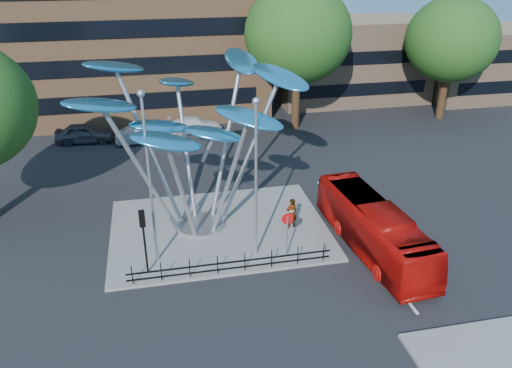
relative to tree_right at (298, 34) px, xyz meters
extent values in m
plane|color=black|center=(-8.00, -22.00, -8.04)|extent=(120.00, 120.00, 0.00)
cube|color=slate|center=(-9.00, -16.00, -7.96)|extent=(12.00, 9.00, 0.15)
cube|color=tan|center=(8.00, 8.00, -4.04)|extent=(15.00, 8.00, 8.00)
cube|color=tan|center=(22.00, 6.00, -4.54)|extent=(12.00, 8.00, 7.00)
cylinder|color=black|center=(0.00, 0.00, -5.18)|extent=(0.70, 0.70, 5.72)
ellipsoid|color=#224A15|center=(0.00, 0.00, 0.02)|extent=(8.80, 8.80, 8.10)
cylinder|color=black|center=(14.00, 0.00, -5.51)|extent=(0.70, 0.70, 5.06)
ellipsoid|color=#224A15|center=(14.00, 0.00, -0.91)|extent=(8.00, 8.00, 7.36)
cylinder|color=#9EA0A5|center=(-10.00, -15.50, -7.83)|extent=(2.80, 2.80, 0.12)
cylinder|color=#9EA0A5|center=(-11.20, -16.10, -3.99)|extent=(0.24, 0.24, 7.80)
ellipsoid|color=#2D8FC3|center=(-14.40, -17.10, -0.09)|extent=(3.92, 2.95, 1.39)
cylinder|color=#9EA0A5|center=(-10.40, -16.50, -4.69)|extent=(0.24, 0.24, 6.40)
ellipsoid|color=#2D8FC3|center=(-11.60, -18.70, -1.49)|extent=(3.47, 1.78, 1.31)
cylinder|color=#9EA0A5|center=(-9.40, -16.30, -4.39)|extent=(0.24, 0.24, 7.00)
ellipsoid|color=#2D8FC3|center=(-7.60, -17.90, -0.89)|extent=(3.81, 3.11, 1.36)
cylinder|color=#9EA0A5|center=(-8.80, -15.50, -3.79)|extent=(0.24, 0.24, 8.20)
ellipsoid|color=#2D8FC3|center=(-5.40, -15.10, 0.31)|extent=(3.52, 4.06, 1.44)
cylinder|color=#9EA0A5|center=(-9.20, -14.60, -3.59)|extent=(0.24, 0.24, 8.60)
ellipsoid|color=#2D8FC3|center=(-7.00, -12.60, 0.71)|extent=(2.21, 3.79, 1.39)
cylinder|color=#9EA0A5|center=(-10.20, -14.50, -4.19)|extent=(0.24, 0.24, 7.40)
ellipsoid|color=#2D8FC3|center=(-10.60, -11.90, -0.49)|extent=(3.02, 3.71, 1.34)
cylinder|color=#9EA0A5|center=(-11.00, -15.10, -3.49)|extent=(0.24, 0.24, 8.80)
ellipsoid|color=#2D8FC3|center=(-13.80, -13.70, 0.91)|extent=(3.88, 3.60, 1.42)
ellipsoid|color=#2D8FC3|center=(-11.80, -15.30, -1.89)|extent=(3.40, 1.96, 1.13)
ellipsoid|color=#2D8FC3|center=(-9.10, -15.90, -2.29)|extent=(3.39, 2.16, 1.11)
cylinder|color=#9EA0A5|center=(-12.50, -18.50, -3.64)|extent=(0.14, 0.14, 8.50)
sphere|color=#9EA0A5|center=(-12.50, -18.50, 0.73)|extent=(0.36, 0.36, 0.36)
cylinder|color=#9EA0A5|center=(-7.50, -19.00, -3.89)|extent=(0.14, 0.14, 8.00)
sphere|color=#9EA0A5|center=(-7.50, -19.00, 0.23)|extent=(0.36, 0.36, 0.36)
cylinder|color=black|center=(-13.00, -19.50, -6.29)|extent=(0.10, 0.10, 3.20)
cube|color=black|center=(-13.00, -19.50, -4.89)|extent=(0.28, 0.18, 0.85)
sphere|color=#FF0C0C|center=(-13.00, -19.50, -4.61)|extent=(0.18, 0.18, 0.18)
cylinder|color=#9EA0A5|center=(-6.00, -19.50, -6.74)|extent=(0.08, 0.08, 2.30)
cylinder|color=red|center=(-6.00, -19.47, -5.74)|extent=(0.60, 0.04, 0.60)
cube|color=white|center=(-6.00, -19.45, -5.74)|extent=(0.42, 0.03, 0.10)
cylinder|color=black|center=(-13.70, -20.30, -7.39)|extent=(0.05, 0.05, 1.00)
cylinder|color=black|center=(-12.36, -20.30, -7.39)|extent=(0.05, 0.05, 1.00)
cylinder|color=black|center=(-11.01, -20.30, -7.39)|extent=(0.05, 0.05, 1.00)
cylinder|color=black|center=(-9.67, -20.30, -7.39)|extent=(0.05, 0.05, 1.00)
cylinder|color=black|center=(-8.33, -20.30, -7.39)|extent=(0.05, 0.05, 1.00)
cylinder|color=black|center=(-6.99, -20.30, -7.39)|extent=(0.05, 0.05, 1.00)
cylinder|color=black|center=(-5.64, -20.30, -7.39)|extent=(0.05, 0.05, 1.00)
cylinder|color=black|center=(-4.30, -20.30, -7.39)|extent=(0.05, 0.05, 1.00)
cube|color=black|center=(-9.00, -20.30, -7.34)|extent=(10.00, 0.06, 0.06)
cube|color=black|center=(-9.00, -20.30, -7.69)|extent=(10.00, 0.06, 0.06)
imported|color=#B90C08|center=(-1.40, -19.61, -6.70)|extent=(2.99, 9.77, 2.68)
imported|color=gray|center=(-5.00, -16.78, -6.99)|extent=(0.72, 0.54, 1.80)
imported|color=#3F4147|center=(-17.70, 0.10, -7.25)|extent=(4.73, 2.13, 1.58)
imported|color=#A9ABB0|center=(-13.20, -1.03, -7.36)|extent=(4.23, 1.72, 1.36)
imported|color=silver|center=(-8.70, 0.68, -7.37)|extent=(4.66, 2.06, 1.33)
camera|label=1|loc=(-11.97, -40.25, 6.53)|focal=35.00mm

